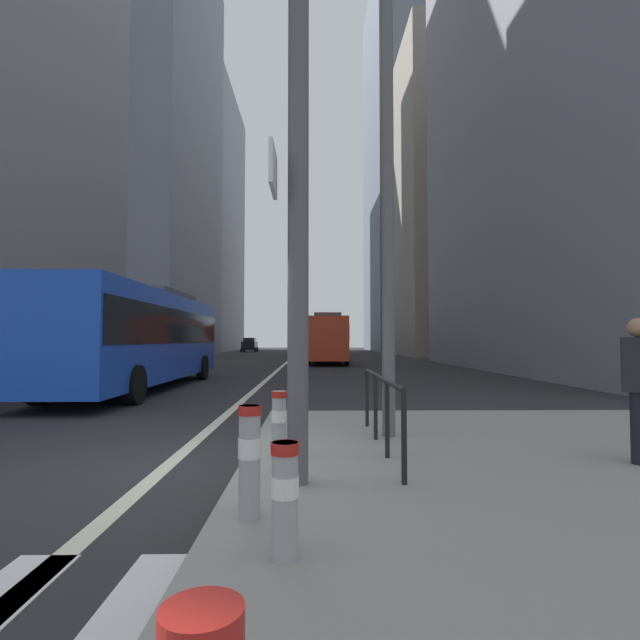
{
  "coord_description": "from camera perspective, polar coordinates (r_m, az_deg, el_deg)",
  "views": [
    {
      "loc": [
        1.86,
        -6.12,
        1.62
      ],
      "look_at": [
        2.51,
        33.98,
        3.3
      ],
      "focal_mm": 27.1,
      "sensor_mm": 36.0,
      "label": 1
    }
  ],
  "objects": [
    {
      "name": "office_tower_right_near",
      "position": [
        33.93,
        29.58,
        28.38
      ],
      "size": [
        12.05,
        24.94,
        37.63
      ],
      "primitive_type": "cube",
      "color": "gray",
      "rests_on": "ground"
    },
    {
      "name": "office_tower_left_far",
      "position": [
        79.35,
        -14.17,
        11.06
      ],
      "size": [
        11.33,
        22.51,
        39.98
      ],
      "primitive_type": "cube",
      "color": "gray",
      "rests_on": "ground"
    },
    {
      "name": "ground_plane",
      "position": [
        26.24,
        -5.01,
        -5.93
      ],
      "size": [
        160.0,
        160.0,
        0.0
      ],
      "primitive_type": "plane",
      "color": "#28282B"
    },
    {
      "name": "office_tower_right_far",
      "position": [
        81.93,
        10.24,
        17.16
      ],
      "size": [
        11.77,
        21.38,
        57.98
      ],
      "primitive_type": "cube",
      "color": "slate",
      "rests_on": "ground"
    },
    {
      "name": "traffic_signal_gantry",
      "position": [
        6.19,
        -27.92,
        22.14
      ],
      "size": [
        7.22,
        0.65,
        6.0
      ],
      "color": "#515156",
      "rests_on": "median_island"
    },
    {
      "name": "car_oncoming_mid",
      "position": [
        66.4,
        -8.31,
        -2.91
      ],
      "size": [
        2.11,
        4.44,
        1.94
      ],
      "color": "black",
      "rests_on": "ground"
    },
    {
      "name": "pedestrian_waiting",
      "position": [
        7.0,
        33.55,
        -6.11
      ],
      "size": [
        0.45,
        0.41,
        1.74
      ],
      "color": "black",
      "rests_on": "median_island"
    },
    {
      "name": "office_tower_left_mid",
      "position": [
        55.03,
        -21.02,
        19.29
      ],
      "size": [
        13.66,
        21.33,
        43.62
      ],
      "primitive_type": "cube",
      "color": "slate",
      "rests_on": "ground"
    },
    {
      "name": "bollard_right",
      "position": [
        4.21,
        -8.32,
        -15.52
      ],
      "size": [
        0.2,
        0.2,
        0.93
      ],
      "color": "#99999E",
      "rests_on": "median_island"
    },
    {
      "name": "pedestrian_railing",
      "position": [
        6.75,
        7.19,
        -8.96
      ],
      "size": [
        0.06,
        3.4,
        0.98
      ],
      "color": "black",
      "rests_on": "median_island"
    },
    {
      "name": "lane_centre_line",
      "position": [
        36.2,
        -3.88,
        -4.95
      ],
      "size": [
        0.2,
        80.0,
        0.01
      ],
      "primitive_type": "cube",
      "color": "beige",
      "rests_on": "ground"
    },
    {
      "name": "city_bus_blue_oncoming",
      "position": [
        17.05,
        -20.37,
        -1.52
      ],
      "size": [
        2.74,
        11.96,
        3.4
      ],
      "color": "blue",
      "rests_on": "ground"
    },
    {
      "name": "office_tower_right_mid",
      "position": [
        56.77,
        14.95,
        12.72
      ],
      "size": [
        11.73,
        18.71,
        32.69
      ],
      "primitive_type": "cube",
      "color": "gray",
      "rests_on": "ground"
    },
    {
      "name": "car_receding_near",
      "position": [
        44.93,
        0.96,
        -3.2
      ],
      "size": [
        2.19,
        4.15,
        1.94
      ],
      "color": "silver",
      "rests_on": "ground"
    },
    {
      "name": "bollard_left",
      "position": [
        3.47,
        -4.18,
        -19.75
      ],
      "size": [
        0.2,
        0.2,
        0.78
      ],
      "color": "#99999E",
      "rests_on": "median_island"
    },
    {
      "name": "street_lamp_post",
      "position": [
        8.37,
        7.91,
        23.56
      ],
      "size": [
        5.5,
        0.32,
        8.0
      ],
      "color": "#56565B",
      "rests_on": "median_island"
    },
    {
      "name": "bollard_back",
      "position": [
        6.24,
        -4.86,
        -11.71
      ],
      "size": [
        0.2,
        0.2,
        0.83
      ],
      "color": "#99999E",
      "rests_on": "median_island"
    },
    {
      "name": "city_bus_red_distant",
      "position": [
        56.92,
        0.26,
        -2.18
      ],
      "size": [
        2.89,
        10.96,
        3.4
      ],
      "color": "red",
      "rests_on": "ground"
    },
    {
      "name": "city_bus_red_receding",
      "position": [
        34.15,
        0.78,
        -2.04
      ],
      "size": [
        2.76,
        10.55,
        3.4
      ],
      "color": "red",
      "rests_on": "ground"
    }
  ]
}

